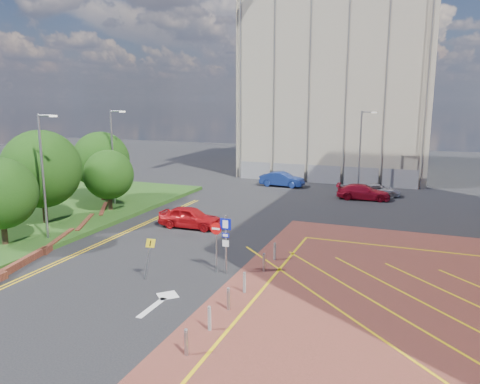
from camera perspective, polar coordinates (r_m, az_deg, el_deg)
The scene contains 19 objects.
ground at distance 24.71m, azimuth -3.72°, elevation -10.54°, with size 140.00×140.00×0.00m, color black.
grass_bed at distance 39.58m, azimuth -24.20°, elevation -2.91°, with size 14.00×32.00×0.30m, color #1E4917.
retaining_wall at distance 32.60m, azimuth -21.44°, elevation -5.50°, with size 6.06×20.33×0.40m.
tree_a at distance 32.04m, azimuth -27.18°, elevation -0.17°, with size 4.40×4.40×5.41m.
tree_b at distance 36.40m, azimuth -23.04°, elevation 2.58°, with size 5.60×5.60×6.74m.
tree_c at distance 39.02m, azimuth -15.72°, elevation 2.04°, with size 4.00×4.00×4.90m.
tree_d at distance 43.09m, azimuth -16.60°, elevation 3.74°, with size 5.00×5.00×6.08m.
lamp_left_near at distance 32.08m, azimuth -22.83°, elevation 2.31°, with size 1.53×0.16×8.00m.
lamp_left_far at distance 40.96m, azimuth -15.20°, elevation 4.56°, with size 1.53×0.16×8.00m.
lamp_back at distance 49.34m, azimuth 14.52°, elevation 5.33°, with size 1.53×0.16×8.00m.
sign_cluster at distance 24.79m, azimuth -2.19°, elevation -5.66°, with size 1.17×0.12×3.20m.
warning_sign at distance 24.49m, azimuth -11.06°, elevation -7.38°, with size 0.69×0.41×2.25m.
bollard_row at distance 22.28m, azimuth -0.08°, elevation -11.72°, with size 0.14×11.14×0.90m.
construction_building at distance 61.58m, azimuth 12.34°, elevation 12.73°, with size 21.20×19.20×22.00m, color #A69C88.
construction_fence at distance 52.17m, azimuth 11.24°, elevation 2.06°, with size 21.60×0.06×2.00m, color gray.
car_red_left at distance 34.05m, azimuth -6.14°, elevation -3.06°, with size 1.83×4.55×1.55m, color red.
car_blue_back at distance 49.96m, azimuth 5.14°, elevation 1.56°, with size 1.63×4.68×1.54m, color navy.
car_red_back at distance 44.78m, azimuth 14.79°, elevation 0.01°, with size 1.97×4.86×1.41m, color maroon.
car_silver_back at distance 46.79m, azimuth 16.44°, elevation 0.24°, with size 1.94×4.20×1.17m, color #B6B7BE.
Camera 1 is at (9.71, -20.78, 9.18)m, focal length 35.00 mm.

